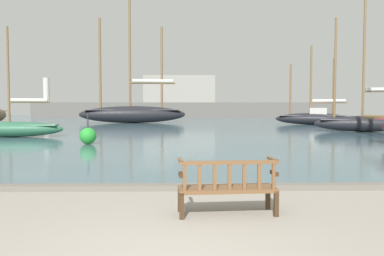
% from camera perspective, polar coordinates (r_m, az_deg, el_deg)
% --- Properties ---
extents(harbor_water, '(100.00, 80.00, 0.08)m').
position_cam_1_polar(harbor_water, '(48.12, -1.25, 1.02)').
color(harbor_water, '#476670').
rests_on(harbor_water, ground).
extents(quay_edge_kerb, '(40.00, 0.30, 0.12)m').
position_cam_1_polar(quay_edge_kerb, '(8.12, -2.30, -8.99)').
color(quay_edge_kerb, slate).
rests_on(quay_edge_kerb, ground).
extents(park_bench, '(1.64, 0.64, 0.92)m').
position_cam_1_polar(park_bench, '(6.23, 5.41, -8.84)').
color(park_bench, '#3D2A19').
rests_on(park_bench, ground).
extents(sailboat_mid_starboard, '(7.08, 3.12, 9.81)m').
position_cam_1_polar(sailboat_mid_starboard, '(29.07, 24.87, 0.95)').
color(sailboat_mid_starboard, black).
rests_on(sailboat_mid_starboard, harbor_water).
extents(sailboat_centre_channel, '(7.45, 3.81, 7.92)m').
position_cam_1_polar(sailboat_centre_channel, '(39.64, 17.93, 1.65)').
color(sailboat_centre_channel, black).
rests_on(sailboat_centre_channel, harbor_water).
extents(sailboat_far_starboard, '(12.04, 4.00, 14.63)m').
position_cam_1_polar(sailboat_far_starboard, '(42.45, -8.95, 2.44)').
color(sailboat_far_starboard, black).
rests_on(sailboat_far_starboard, harbor_water).
extents(sailboat_nearest_starboard, '(5.83, 1.85, 6.33)m').
position_cam_1_polar(sailboat_nearest_starboard, '(23.97, -25.68, 0.01)').
color(sailboat_nearest_starboard, '#2D6647').
rests_on(sailboat_nearest_starboard, harbor_water).
extents(channel_buoy, '(0.77, 0.77, 1.47)m').
position_cam_1_polar(channel_buoy, '(17.97, -15.56, -1.15)').
color(channel_buoy, green).
rests_on(channel_buoy, harbor_water).
extents(far_breakwater, '(50.68, 2.40, 7.20)m').
position_cam_1_polar(far_breakwater, '(63.25, -1.58, 3.52)').
color(far_breakwater, '#66605B').
rests_on(far_breakwater, ground).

